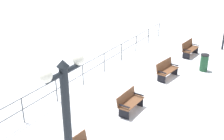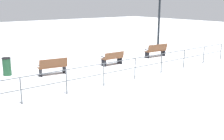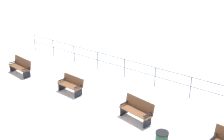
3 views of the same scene
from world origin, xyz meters
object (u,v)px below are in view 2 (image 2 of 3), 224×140
at_px(bench_third, 53,67).
at_px(trash_bin, 7,66).
at_px(bench_second, 113,58).
at_px(bench_nearest, 156,50).
at_px(lamppost_near, 159,15).

xyz_separation_m(bench_third, trash_bin, (1.42, 1.93, 0.02)).
bearing_deg(trash_bin, bench_second, -104.41).
bearing_deg(trash_bin, bench_third, -126.34).
bearing_deg(bench_second, bench_nearest, -86.52).
bearing_deg(lamppost_near, trash_bin, 90.71).
xyz_separation_m(lamppost_near, trash_bin, (-0.14, 11.58, -2.26)).
height_order(bench_second, bench_third, bench_third).
bearing_deg(bench_nearest, bench_second, 96.76).
distance_m(bench_third, lamppost_near, 10.04).
height_order(bench_third, lamppost_near, lamppost_near).
bearing_deg(lamppost_near, bench_nearest, 130.21).
height_order(bench_second, lamppost_near, lamppost_near).
distance_m(bench_nearest, bench_third, 7.81).
relative_size(bench_third, lamppost_near, 0.34).
bearing_deg(trash_bin, bench_nearest, -98.24).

